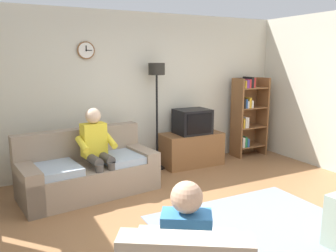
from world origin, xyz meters
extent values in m
plane|color=#8C603D|center=(0.00, 0.00, 0.00)|extent=(12.00, 12.00, 0.00)
cube|color=beige|center=(0.00, 2.66, 1.35)|extent=(6.20, 0.12, 2.70)
cylinder|color=brown|center=(-0.94, 2.58, 2.05)|extent=(0.28, 0.03, 0.28)
cylinder|color=white|center=(-0.94, 2.56, 2.05)|extent=(0.24, 0.01, 0.24)
cube|color=black|center=(-0.94, 2.56, 2.08)|extent=(0.02, 0.01, 0.09)
cube|color=black|center=(-0.90, 2.56, 2.05)|extent=(0.11, 0.01, 0.01)
cube|color=gray|center=(-1.18, 1.72, 0.21)|extent=(1.99, 1.08, 0.42)
cube|color=gray|center=(-1.23, 2.07, 0.66)|extent=(1.91, 0.45, 0.48)
cube|color=gray|center=(-0.35, 1.83, 0.28)|extent=(0.33, 0.86, 0.56)
cube|color=gray|center=(-2.02, 1.61, 0.28)|extent=(0.33, 0.86, 0.56)
cube|color=#9EADBC|center=(-0.68, 1.73, 0.47)|extent=(0.68, 0.75, 0.10)
cube|color=#9EADBC|center=(-1.67, 1.60, 0.47)|extent=(0.68, 0.75, 0.10)
cube|color=brown|center=(0.83, 2.25, 0.30)|extent=(1.10, 0.56, 0.59)
cube|color=black|center=(0.83, 2.51, 0.33)|extent=(1.10, 0.04, 0.03)
cube|color=black|center=(0.83, 2.23, 0.81)|extent=(0.60, 0.48, 0.44)
cube|color=black|center=(0.83, 1.98, 0.81)|extent=(0.50, 0.01, 0.36)
cube|color=brown|center=(1.88, 2.30, 0.78)|extent=(0.04, 0.36, 1.55)
cube|color=brown|center=(2.52, 2.30, 0.78)|extent=(0.04, 0.36, 1.55)
cube|color=brown|center=(2.20, 2.47, 0.78)|extent=(0.64, 0.02, 1.55)
cube|color=brown|center=(2.20, 2.30, 0.19)|extent=(0.60, 0.34, 0.02)
cube|color=silver|center=(1.96, 2.28, 0.31)|extent=(0.06, 0.28, 0.20)
cube|color=#267F4C|center=(2.02, 2.28, 0.31)|extent=(0.05, 0.28, 0.21)
cube|color=#2D59A5|center=(2.08, 2.28, 0.29)|extent=(0.05, 0.28, 0.16)
cube|color=brown|center=(2.20, 2.30, 0.58)|extent=(0.60, 0.34, 0.02)
cube|color=gold|center=(1.95, 2.28, 0.69)|extent=(0.04, 0.28, 0.19)
cube|color=silver|center=(2.00, 2.28, 0.70)|extent=(0.03, 0.28, 0.22)
cube|color=silver|center=(2.04, 2.28, 0.70)|extent=(0.04, 0.28, 0.21)
cube|color=brown|center=(2.20, 2.30, 0.97)|extent=(0.60, 0.34, 0.02)
cube|color=black|center=(1.95, 2.28, 1.08)|extent=(0.04, 0.28, 0.19)
cube|color=#2D59A5|center=(1.99, 2.28, 1.07)|extent=(0.03, 0.28, 0.18)
cube|color=silver|center=(2.03, 2.28, 1.05)|extent=(0.03, 0.28, 0.14)
cube|color=gold|center=(2.08, 2.28, 1.08)|extent=(0.05, 0.28, 0.20)
cube|color=silver|center=(2.13, 2.28, 1.05)|extent=(0.04, 0.28, 0.14)
cube|color=brown|center=(2.20, 2.30, 1.36)|extent=(0.60, 0.34, 0.02)
cube|color=gold|center=(1.95, 2.28, 1.44)|extent=(0.04, 0.28, 0.15)
cube|color=#72338C|center=(2.00, 2.28, 1.45)|extent=(0.05, 0.28, 0.16)
cube|color=red|center=(2.06, 2.28, 1.45)|extent=(0.04, 0.28, 0.17)
cube|color=black|center=(2.11, 2.28, 1.47)|extent=(0.06, 0.28, 0.21)
cube|color=red|center=(2.16, 2.28, 1.46)|extent=(0.04, 0.28, 0.19)
cylinder|color=black|center=(0.19, 2.35, 0.01)|extent=(0.28, 0.28, 0.03)
cylinder|color=black|center=(0.19, 2.35, 0.85)|extent=(0.04, 0.04, 1.70)
cylinder|color=black|center=(0.19, 2.35, 1.75)|extent=(0.28, 0.28, 0.20)
cube|color=slate|center=(0.28, -0.17, 0.01)|extent=(2.20, 1.70, 0.01)
cube|color=yellow|center=(-1.09, 1.77, 0.78)|extent=(0.36, 0.24, 0.48)
sphere|color=beige|center=(-1.09, 1.76, 1.13)|extent=(0.22, 0.22, 0.22)
cylinder|color=#4C4742|center=(-0.97, 1.59, 0.54)|extent=(0.18, 0.39, 0.13)
cylinder|color=#4C4742|center=(-1.15, 1.57, 0.54)|extent=(0.18, 0.39, 0.13)
cylinder|color=#4C4742|center=(-0.95, 1.40, 0.26)|extent=(0.12, 0.12, 0.52)
cylinder|color=#4C4742|center=(-1.13, 1.38, 0.26)|extent=(0.12, 0.12, 0.52)
cylinder|color=yellow|center=(-0.87, 1.69, 0.76)|extent=(0.13, 0.34, 0.20)
cylinder|color=yellow|center=(-1.28, 1.64, 0.76)|extent=(0.13, 0.34, 0.20)
cube|color=#3372B2|center=(-1.22, -1.12, 0.66)|extent=(0.39, 0.35, 0.48)
sphere|color=tan|center=(-1.22, -1.11, 1.01)|extent=(0.22, 0.22, 0.22)
cylinder|color=#3372B2|center=(-1.35, -0.93, 0.64)|extent=(0.25, 0.33, 0.20)
cylinder|color=#3372B2|center=(-0.99, -1.15, 0.64)|extent=(0.25, 0.33, 0.20)
camera|label=1|loc=(-2.31, -2.98, 1.92)|focal=36.74mm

